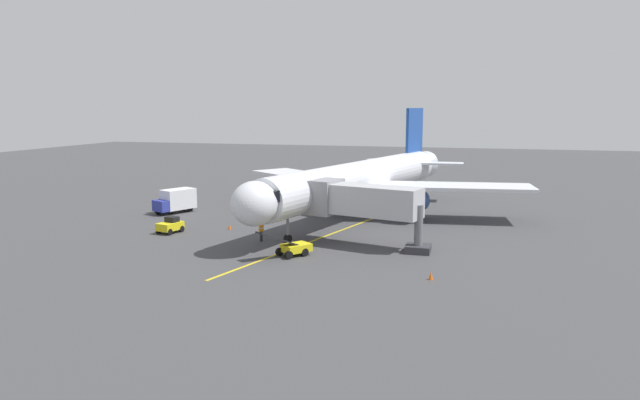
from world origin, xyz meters
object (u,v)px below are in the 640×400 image
(tug_near_nose, at_px, (170,225))
(safety_cone_nose_right, at_px, (230,226))
(ground_crew_marshaller, at_px, (261,231))
(safety_cone_nose_left, at_px, (431,276))
(jet_bridge, at_px, (356,201))
(box_truck_starboard_side, at_px, (175,201))
(belt_loader_portside, at_px, (293,247))
(airplane, at_px, (360,180))

(tug_near_nose, distance_m, safety_cone_nose_right, 5.55)
(ground_crew_marshaller, relative_size, safety_cone_nose_right, 3.11)
(safety_cone_nose_left, xyz_separation_m, safety_cone_nose_right, (20.23, -11.71, 0.00))
(ground_crew_marshaller, xyz_separation_m, safety_cone_nose_left, (-15.40, 7.71, -0.61))
(jet_bridge, xyz_separation_m, box_truck_starboard_side, (22.56, -9.36, -2.38))
(ground_crew_marshaller, distance_m, belt_loader_portside, 5.94)
(tug_near_nose, bearing_deg, belt_loader_portside, 159.73)
(tug_near_nose, height_order, box_truck_starboard_side, box_truck_starboard_side)
(belt_loader_portside, xyz_separation_m, box_truck_starboard_side, (18.61, -14.64, 0.67))
(airplane, distance_m, jet_bridge, 12.50)
(ground_crew_marshaller, height_order, belt_loader_portside, belt_loader_portside)
(ground_crew_marshaller, relative_size, box_truck_starboard_side, 0.34)
(box_truck_starboard_side, xyz_separation_m, safety_cone_nose_left, (-29.71, 18.24, -1.11))
(tug_near_nose, xyz_separation_m, belt_loader_portside, (-13.76, 5.08, 0.01))
(box_truck_starboard_side, bearing_deg, ground_crew_marshaller, 143.66)
(jet_bridge, bearing_deg, safety_cone_nose_right, -12.22)
(box_truck_starboard_side, bearing_deg, jet_bridge, 157.47)
(jet_bridge, xyz_separation_m, tug_near_nose, (17.71, 0.20, -3.06))
(ground_crew_marshaller, bearing_deg, safety_cone_nose_left, 153.41)
(belt_loader_portside, bearing_deg, jet_bridge, -126.78)
(jet_bridge, bearing_deg, belt_loader_portside, 53.22)
(jet_bridge, xyz_separation_m, safety_cone_nose_left, (-7.16, 8.88, -3.49))
(airplane, height_order, box_truck_starboard_side, airplane)
(airplane, xyz_separation_m, jet_bridge, (-2.31, 12.28, -0.24))
(belt_loader_portside, bearing_deg, tug_near_nose, -20.27)
(safety_cone_nose_left, bearing_deg, belt_loader_portside, -17.98)
(box_truck_starboard_side, xyz_separation_m, safety_cone_nose_right, (-9.48, 6.53, -1.11))
(tug_near_nose, relative_size, belt_loader_portside, 0.59)
(box_truck_starboard_side, distance_m, safety_cone_nose_left, 34.88)
(airplane, bearing_deg, ground_crew_marshaller, 66.22)
(jet_bridge, height_order, belt_loader_portside, jet_bridge)
(airplane, xyz_separation_m, box_truck_starboard_side, (20.24, 2.92, -2.62))
(airplane, bearing_deg, jet_bridge, 100.67)
(ground_crew_marshaller, distance_m, safety_cone_nose_right, 6.31)
(airplane, relative_size, safety_cone_nose_right, 72.30)
(jet_bridge, distance_m, belt_loader_portside, 7.26)
(belt_loader_portside, relative_size, safety_cone_nose_right, 7.95)
(belt_loader_portside, height_order, box_truck_starboard_side, box_truck_starboard_side)
(tug_near_nose, relative_size, safety_cone_nose_right, 4.69)
(tug_near_nose, distance_m, box_truck_starboard_side, 10.73)
(box_truck_starboard_side, bearing_deg, safety_cone_nose_left, 148.46)
(ground_crew_marshaller, bearing_deg, jet_bridge, -171.90)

